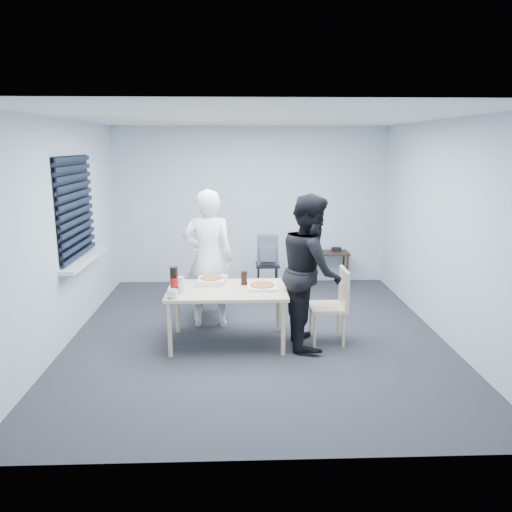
{
  "coord_description": "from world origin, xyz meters",
  "views": [
    {
      "loc": [
        -0.22,
        -5.8,
        2.31
      ],
      "look_at": [
        -0.01,
        0.1,
        0.98
      ],
      "focal_mm": 35.0,
      "sensor_mm": 36.0,
      "label": 1
    }
  ],
  "objects_px": {
    "person_black": "(310,271)",
    "side_table": "(324,257)",
    "stool": "(267,270)",
    "soda_bottle": "(174,281)",
    "chair_right": "(335,300)",
    "mug_a": "(172,294)",
    "dining_table": "(227,294)",
    "mug_b": "(224,279)",
    "backpack": "(268,250)",
    "person_white": "(208,259)",
    "chair_far": "(209,278)"
  },
  "relations": [
    {
      "from": "mug_a",
      "to": "side_table",
      "type": "bearing_deg",
      "value": 52.91
    },
    {
      "from": "mug_a",
      "to": "soda_bottle",
      "type": "relative_size",
      "value": 0.41
    },
    {
      "from": "person_white",
      "to": "stool",
      "type": "distance_m",
      "value": 1.63
    },
    {
      "from": "dining_table",
      "to": "chair_far",
      "type": "bearing_deg",
      "value": 104.68
    },
    {
      "from": "person_black",
      "to": "side_table",
      "type": "xyz_separation_m",
      "value": [
        0.6,
        2.54,
        -0.41
      ]
    },
    {
      "from": "chair_right",
      "to": "stool",
      "type": "relative_size",
      "value": 1.78
    },
    {
      "from": "stool",
      "to": "backpack",
      "type": "height_order",
      "value": "backpack"
    },
    {
      "from": "stool",
      "to": "mug_b",
      "type": "height_order",
      "value": "mug_b"
    },
    {
      "from": "mug_a",
      "to": "soda_bottle",
      "type": "distance_m",
      "value": 0.21
    },
    {
      "from": "backpack",
      "to": "mug_a",
      "type": "distance_m",
      "value": 2.54
    },
    {
      "from": "stool",
      "to": "soda_bottle",
      "type": "xyz_separation_m",
      "value": [
        -1.17,
        -2.08,
        0.42
      ]
    },
    {
      "from": "backpack",
      "to": "mug_b",
      "type": "bearing_deg",
      "value": -101.92
    },
    {
      "from": "side_table",
      "to": "stool",
      "type": "distance_m",
      "value": 1.14
    },
    {
      "from": "mug_a",
      "to": "mug_b",
      "type": "relative_size",
      "value": 1.23
    },
    {
      "from": "mug_a",
      "to": "mug_b",
      "type": "height_order",
      "value": "mug_a"
    },
    {
      "from": "chair_far",
      "to": "chair_right",
      "type": "xyz_separation_m",
      "value": [
        1.54,
        -1.05,
        0.0
      ]
    },
    {
      "from": "stool",
      "to": "mug_b",
      "type": "relative_size",
      "value": 5.0
    },
    {
      "from": "person_white",
      "to": "backpack",
      "type": "relative_size",
      "value": 3.97
    },
    {
      "from": "stool",
      "to": "backpack",
      "type": "xyz_separation_m",
      "value": [
        0.0,
        -0.01,
        0.33
      ]
    },
    {
      "from": "side_table",
      "to": "mug_b",
      "type": "xyz_separation_m",
      "value": [
        -1.6,
        -2.24,
        0.24
      ]
    },
    {
      "from": "side_table",
      "to": "mug_b",
      "type": "relative_size",
      "value": 8.3
    },
    {
      "from": "stool",
      "to": "mug_b",
      "type": "distance_m",
      "value": 1.8
    },
    {
      "from": "backpack",
      "to": "mug_b",
      "type": "distance_m",
      "value": 1.76
    },
    {
      "from": "dining_table",
      "to": "stool",
      "type": "bearing_deg",
      "value": 73.12
    },
    {
      "from": "chair_far",
      "to": "mug_a",
      "type": "bearing_deg",
      "value": -102.7
    },
    {
      "from": "chair_right",
      "to": "mug_a",
      "type": "xyz_separation_m",
      "value": [
        -1.85,
        -0.33,
        0.2
      ]
    },
    {
      "from": "person_black",
      "to": "backpack",
      "type": "relative_size",
      "value": 3.97
    },
    {
      "from": "chair_far",
      "to": "person_black",
      "type": "distance_m",
      "value": 1.69
    },
    {
      "from": "dining_table",
      "to": "side_table",
      "type": "relative_size",
      "value": 1.65
    },
    {
      "from": "stool",
      "to": "soda_bottle",
      "type": "relative_size",
      "value": 1.65
    },
    {
      "from": "person_black",
      "to": "backpack",
      "type": "bearing_deg",
      "value": 10.97
    },
    {
      "from": "person_white",
      "to": "side_table",
      "type": "bearing_deg",
      "value": -133.66
    },
    {
      "from": "chair_far",
      "to": "person_white",
      "type": "height_order",
      "value": "person_white"
    },
    {
      "from": "dining_table",
      "to": "side_table",
      "type": "height_order",
      "value": "dining_table"
    },
    {
      "from": "chair_far",
      "to": "mug_a",
      "type": "height_order",
      "value": "chair_far"
    },
    {
      "from": "person_white",
      "to": "dining_table",
      "type": "bearing_deg",
      "value": 111.89
    },
    {
      "from": "backpack",
      "to": "stool",
      "type": "bearing_deg",
      "value": 98.82
    },
    {
      "from": "mug_b",
      "to": "mug_a",
      "type": "bearing_deg",
      "value": -132.24
    },
    {
      "from": "side_table",
      "to": "mug_a",
      "type": "bearing_deg",
      "value": -127.09
    },
    {
      "from": "person_black",
      "to": "stool",
      "type": "xyz_separation_m",
      "value": [
        -0.38,
        1.97,
        -0.5
      ]
    },
    {
      "from": "person_black",
      "to": "backpack",
      "type": "xyz_separation_m",
      "value": [
        -0.38,
        1.95,
        -0.17
      ]
    },
    {
      "from": "person_black",
      "to": "backpack",
      "type": "height_order",
      "value": "person_black"
    },
    {
      "from": "chair_right",
      "to": "mug_b",
      "type": "relative_size",
      "value": 8.9
    },
    {
      "from": "person_black",
      "to": "chair_right",
      "type": "bearing_deg",
      "value": -82.94
    },
    {
      "from": "dining_table",
      "to": "side_table",
      "type": "distance_m",
      "value": 2.95
    },
    {
      "from": "dining_table",
      "to": "backpack",
      "type": "bearing_deg",
      "value": 73.01
    },
    {
      "from": "mug_b",
      "to": "dining_table",
      "type": "bearing_deg",
      "value": -81.92
    },
    {
      "from": "dining_table",
      "to": "mug_a",
      "type": "height_order",
      "value": "mug_a"
    },
    {
      "from": "side_table",
      "to": "mug_b",
      "type": "bearing_deg",
      "value": -125.56
    },
    {
      "from": "backpack",
      "to": "mug_b",
      "type": "relative_size",
      "value": 4.45
    }
  ]
}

